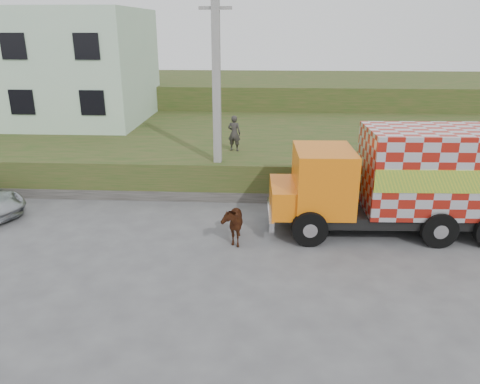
# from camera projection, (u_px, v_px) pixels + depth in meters

# --- Properties ---
(ground) EXTENTS (120.00, 120.00, 0.00)m
(ground) POSITION_uv_depth(u_px,v_px,m) (235.00, 248.00, 14.72)
(ground) COLOR #474749
(ground) RESTS_ON ground
(embankment) EXTENTS (40.00, 12.00, 1.50)m
(embankment) POSITION_uv_depth(u_px,v_px,m) (248.00, 147.00, 23.87)
(embankment) COLOR #264416
(embankment) RESTS_ON ground
(embankment_far) EXTENTS (40.00, 12.00, 3.00)m
(embankment_far) POSITION_uv_depth(u_px,v_px,m) (255.00, 98.00, 34.91)
(embankment_far) COLOR #264416
(embankment_far) RESTS_ON ground
(retaining_strip) EXTENTS (16.00, 0.50, 0.40)m
(retaining_strip) POSITION_uv_depth(u_px,v_px,m) (192.00, 195.00, 18.71)
(retaining_strip) COLOR #595651
(retaining_strip) RESTS_ON ground
(building) EXTENTS (10.00, 8.00, 6.00)m
(building) POSITION_uv_depth(u_px,v_px,m) (54.00, 66.00, 26.03)
(building) COLOR #AFCCAE
(building) RESTS_ON embankment
(utility_pole) EXTENTS (1.20, 0.30, 8.00)m
(utility_pole) POSITION_uv_depth(u_px,v_px,m) (217.00, 96.00, 17.73)
(utility_pole) COLOR gray
(utility_pole) RESTS_ON ground
(cargo_truck) EXTENTS (7.98, 2.98, 3.52)m
(cargo_truck) POSITION_uv_depth(u_px,v_px,m) (404.00, 180.00, 15.36)
(cargo_truck) COLOR black
(cargo_truck) RESTS_ON ground
(cow) EXTENTS (0.86, 1.61, 1.31)m
(cow) POSITION_uv_depth(u_px,v_px,m) (232.00, 222.00, 15.00)
(cow) COLOR #33190C
(cow) RESTS_ON ground
(pedestrian) EXTENTS (0.63, 0.49, 1.53)m
(pedestrian) POSITION_uv_depth(u_px,v_px,m) (234.00, 133.00, 19.97)
(pedestrian) COLOR #2C2927
(pedestrian) RESTS_ON embankment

